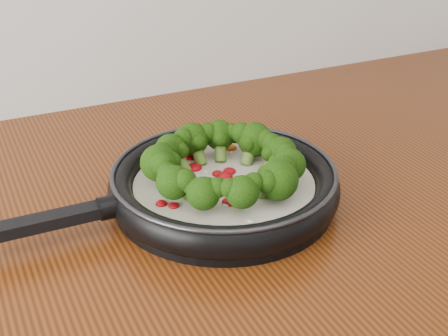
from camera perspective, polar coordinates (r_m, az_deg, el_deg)
name	(u,v)px	position (r m, az deg, el deg)	size (l,w,h in m)	color
skillet	(223,181)	(0.78, -0.13, -1.18)	(0.45, 0.29, 0.08)	black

